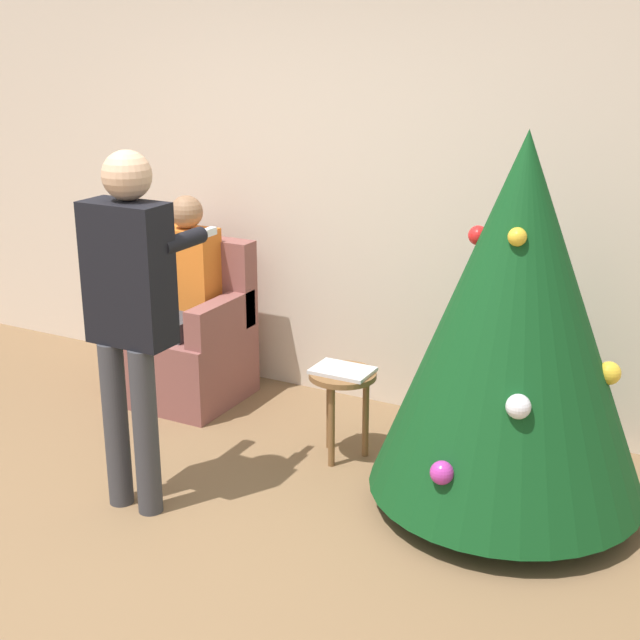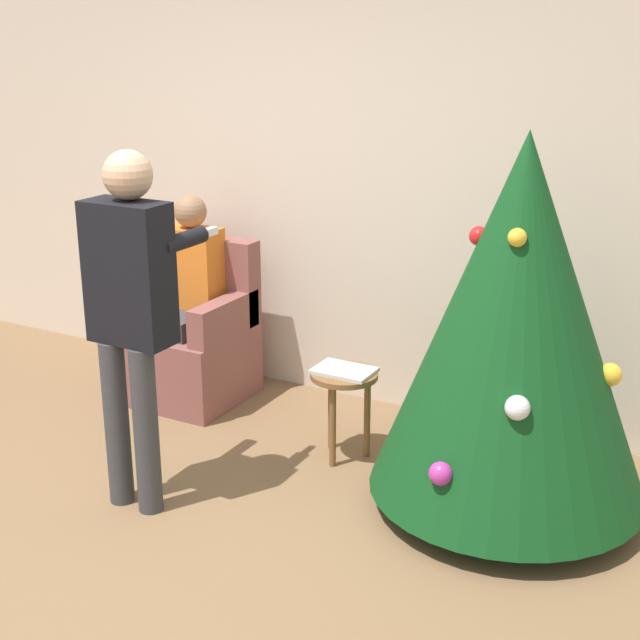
{
  "view_description": "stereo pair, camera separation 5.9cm",
  "coord_description": "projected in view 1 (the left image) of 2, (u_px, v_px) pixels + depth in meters",
  "views": [
    {
      "loc": [
        2.42,
        -2.54,
        2.25
      ],
      "look_at": [
        0.6,
        0.9,
        0.96
      ],
      "focal_mm": 50.0,
      "sensor_mm": 36.0,
      "label": 1
    },
    {
      "loc": [
        2.47,
        -2.51,
        2.25
      ],
      "look_at": [
        0.6,
        0.9,
        0.96
      ],
      "focal_mm": 50.0,
      "sensor_mm": 36.0,
      "label": 2
    }
  ],
  "objects": [
    {
      "name": "wall_back",
      "position": [
        335.0,
        183.0,
        5.36
      ],
      "size": [
        8.0,
        0.06,
        2.7
      ],
      "color": "beige",
      "rests_on": "ground_plane"
    },
    {
      "name": "armchair",
      "position": [
        188.0,
        343.0,
        5.59
      ],
      "size": [
        0.7,
        0.66,
        0.99
      ],
      "color": "brown",
      "rests_on": "ground_plane"
    },
    {
      "name": "person_seated",
      "position": [
        182.0,
        290.0,
        5.46
      ],
      "size": [
        0.36,
        0.46,
        1.28
      ],
      "color": "#38383D",
      "rests_on": "ground_plane"
    },
    {
      "name": "christmas_tree",
      "position": [
        516.0,
        319.0,
        4.11
      ],
      "size": [
        1.33,
        1.33,
        1.83
      ],
      "color": "brown",
      "rests_on": "ground_plane"
    },
    {
      "name": "laptop",
      "position": [
        343.0,
        370.0,
        4.74
      ],
      "size": [
        0.32,
        0.22,
        0.02
      ],
      "color": "silver",
      "rests_on": "side_stool"
    },
    {
      "name": "person_standing",
      "position": [
        130.0,
        302.0,
        4.11
      ],
      "size": [
        0.42,
        0.57,
        1.73
      ],
      "color": "#38383D",
      "rests_on": "ground_plane"
    },
    {
      "name": "ground_plane",
      "position": [
        104.0,
        564.0,
        3.91
      ],
      "size": [
        14.0,
        14.0,
        0.0
      ],
      "primitive_type": "plane",
      "color": "brown"
    },
    {
      "name": "side_stool",
      "position": [
        342.0,
        388.0,
        4.77
      ],
      "size": [
        0.36,
        0.36,
        0.49
      ],
      "color": "brown",
      "rests_on": "ground_plane"
    }
  ]
}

